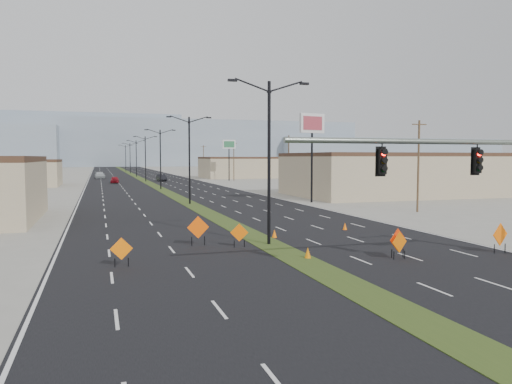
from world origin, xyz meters
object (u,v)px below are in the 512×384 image
object	(u,v)px
cone_1	(274,234)
streetlight_4	(136,157)
car_far	(100,175)
streetlight_3	(145,157)
car_left	(115,180)
construction_sign_2	(198,228)
signal_mast	(509,170)
construction_sign_4	(398,241)
streetlight_0	(269,157)
cone_0	(308,253)
construction_sign_5	(500,236)
construction_sign_0	(121,250)
pole_sign_east_near	(312,129)
streetlight_2	(160,157)
construction_sign_3	(399,243)
pole_sign_east_far	(229,147)
streetlight_6	(126,157)
construction_sign_1	(239,233)
cone_2	(345,226)
cone_3	(197,227)
streetlight_5	(130,157)
streetlight_1	(189,157)
car_mid	(161,178)

from	to	relation	value
cone_1	streetlight_4	bearing A→B (deg)	90.63
streetlight_4	car_far	bearing A→B (deg)	-138.09
streetlight_3	car_far	distance (m)	22.07
car_left	construction_sign_2	size ratio (longest dim) A/B	2.28
signal_mast	construction_sign_4	world-z (taller)	signal_mast
streetlight_0	signal_mast	bearing A→B (deg)	-49.46
construction_sign_4	cone_0	distance (m)	4.88
signal_mast	construction_sign_5	distance (m)	5.90
construction_sign_0	pole_sign_east_near	xyz separation A→B (m)	(23.27, 29.57, 7.84)
streetlight_2	cone_1	world-z (taller)	streetlight_2
streetlight_0	streetlight_2	bearing A→B (deg)	90.00
signal_mast	construction_sign_3	world-z (taller)	signal_mast
streetlight_3	pole_sign_east_far	size ratio (longest dim) A/B	1.07
cone_0	pole_sign_east_far	xyz separation A→B (m)	(18.22, 87.48, 7.35)
streetlight_3	streetlight_6	xyz separation A→B (m)	(0.00, 84.00, 0.00)
construction_sign_1	cone_1	xyz separation A→B (m)	(3.20, 2.70, -0.56)
construction_sign_0	cone_2	xyz separation A→B (m)	(16.40, 7.97, -0.58)
cone_2	pole_sign_east_far	size ratio (longest dim) A/B	0.06
cone_2	cone_3	world-z (taller)	cone_3
construction_sign_0	construction_sign_2	size ratio (longest dim) A/B	0.81
streetlight_6	construction_sign_3	xyz separation A→B (m)	(5.11, -174.33, -4.55)
streetlight_4	car_left	world-z (taller)	streetlight_4
streetlight_0	cone_1	distance (m)	5.77
cone_0	cone_2	bearing A→B (deg)	52.37
construction_sign_0	cone_3	world-z (taller)	construction_sign_0
car_left	construction_sign_5	xyz separation A→B (m)	(18.30, -85.35, 0.30)
streetlight_0	construction_sign_5	world-z (taller)	streetlight_0
construction_sign_1	cone_3	distance (m)	7.39
streetlight_6	construction_sign_3	size ratio (longest dim) A/B	6.71
construction_sign_3	cone_0	distance (m)	4.86
pole_sign_east_near	streetlight_4	bearing A→B (deg)	85.76
construction_sign_2	streetlight_5	bearing A→B (deg)	86.10
streetlight_1	cone_0	size ratio (longest dim) A/B	16.17
car_mid	streetlight_0	bearing A→B (deg)	-96.67
signal_mast	car_left	world-z (taller)	signal_mast
pole_sign_east_far	construction_sign_1	bearing A→B (deg)	-103.42
streetlight_1	streetlight_4	world-z (taller)	same
car_far	construction_sign_4	xyz separation A→B (m)	(14.97, -109.23, 0.11)
streetlight_0	cone_1	xyz separation A→B (m)	(1.20, 2.34, -5.14)
pole_sign_east_far	cone_0	bearing A→B (deg)	-101.14
construction_sign_1	streetlight_6	bearing A→B (deg)	106.50
pole_sign_east_near	signal_mast	bearing A→B (deg)	-112.76
cone_2	pole_sign_east_near	bearing A→B (deg)	72.35
streetlight_2	streetlight_5	distance (m)	84.00
streetlight_4	cone_3	world-z (taller)	streetlight_4
streetlight_2	cone_3	distance (m)	49.45
streetlight_3	construction_sign_2	distance (m)	83.28
cone_0	pole_sign_east_far	world-z (taller)	pole_sign_east_far
streetlight_4	streetlight_6	distance (m)	56.00
construction_sign_4	construction_sign_0	bearing A→B (deg)	155.13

